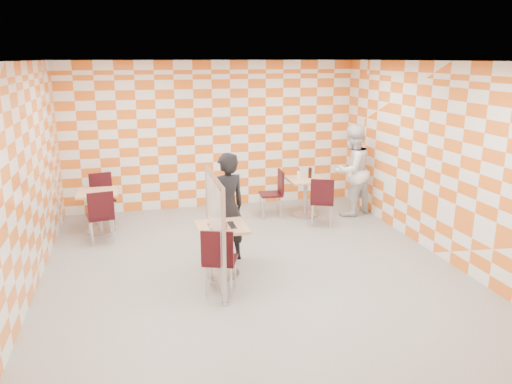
{
  "coord_description": "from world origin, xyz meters",
  "views": [
    {
      "loc": [
        -1.59,
        -6.61,
        3.04
      ],
      "look_at": [
        0.1,
        0.2,
        1.15
      ],
      "focal_mm": 35.0,
      "sensor_mm": 36.0,
      "label": 1
    }
  ],
  "objects_px": {
    "partition": "(215,230)",
    "sport_bottle": "(299,174)",
    "chair_empty_near": "(101,213)",
    "soda_bottle": "(310,173)",
    "main_table": "(222,242)",
    "man_dark": "(227,208)",
    "chair_main_front": "(219,256)",
    "second_table": "(306,191)",
    "chair_second_side": "(275,189)",
    "man_white": "(352,171)",
    "chair_empty_far": "(102,193)",
    "empty_table": "(99,205)",
    "chair_second_front": "(322,198)"
  },
  "relations": [
    {
      "from": "man_dark",
      "to": "man_white",
      "type": "xyz_separation_m",
      "value": [
        2.83,
        1.74,
        0.05
      ]
    },
    {
      "from": "chair_second_front",
      "to": "chair_empty_far",
      "type": "bearing_deg",
      "value": 161.46
    },
    {
      "from": "soda_bottle",
      "to": "chair_second_side",
      "type": "bearing_deg",
      "value": 176.16
    },
    {
      "from": "soda_bottle",
      "to": "chair_empty_near",
      "type": "bearing_deg",
      "value": -169.63
    },
    {
      "from": "chair_second_side",
      "to": "chair_empty_far",
      "type": "relative_size",
      "value": 1.0
    },
    {
      "from": "second_table",
      "to": "soda_bottle",
      "type": "relative_size",
      "value": 3.26
    },
    {
      "from": "chair_empty_far",
      "to": "sport_bottle",
      "type": "height_order",
      "value": "sport_bottle"
    },
    {
      "from": "second_table",
      "to": "chair_main_front",
      "type": "xyz_separation_m",
      "value": [
        -2.25,
        -3.0,
        0.04
      ]
    },
    {
      "from": "sport_bottle",
      "to": "chair_empty_far",
      "type": "bearing_deg",
      "value": 171.34
    },
    {
      "from": "man_dark",
      "to": "soda_bottle",
      "type": "relative_size",
      "value": 7.38
    },
    {
      "from": "chair_second_front",
      "to": "second_table",
      "type": "bearing_deg",
      "value": 95.89
    },
    {
      "from": "chair_main_front",
      "to": "sport_bottle",
      "type": "bearing_deg",
      "value": 55.26
    },
    {
      "from": "chair_empty_near",
      "to": "partition",
      "type": "relative_size",
      "value": 0.6
    },
    {
      "from": "chair_main_front",
      "to": "chair_empty_far",
      "type": "relative_size",
      "value": 1.0
    },
    {
      "from": "chair_empty_near",
      "to": "man_dark",
      "type": "distance_m",
      "value": 2.29
    },
    {
      "from": "partition",
      "to": "man_dark",
      "type": "height_order",
      "value": "man_dark"
    },
    {
      "from": "empty_table",
      "to": "second_table",
      "type": "bearing_deg",
      "value": 0.41
    },
    {
      "from": "chair_empty_near",
      "to": "man_dark",
      "type": "relative_size",
      "value": 0.54
    },
    {
      "from": "chair_empty_near",
      "to": "chair_second_side",
      "type": "bearing_deg",
      "value": 13.29
    },
    {
      "from": "sport_bottle",
      "to": "chair_second_front",
      "type": "bearing_deg",
      "value": -74.46
    },
    {
      "from": "chair_empty_near",
      "to": "man_white",
      "type": "height_order",
      "value": "man_white"
    },
    {
      "from": "chair_main_front",
      "to": "partition",
      "type": "xyz_separation_m",
      "value": [
        0.01,
        0.33,
        0.25
      ]
    },
    {
      "from": "main_table",
      "to": "partition",
      "type": "xyz_separation_m",
      "value": [
        -0.14,
        -0.28,
        0.28
      ]
    },
    {
      "from": "empty_table",
      "to": "man_dark",
      "type": "height_order",
      "value": "man_dark"
    },
    {
      "from": "second_table",
      "to": "chair_second_side",
      "type": "height_order",
      "value": "chair_second_side"
    },
    {
      "from": "empty_table",
      "to": "chair_second_side",
      "type": "relative_size",
      "value": 0.81
    },
    {
      "from": "soda_bottle",
      "to": "main_table",
      "type": "bearing_deg",
      "value": -131.93
    },
    {
      "from": "sport_bottle",
      "to": "main_table",
      "type": "bearing_deg",
      "value": -128.81
    },
    {
      "from": "main_table",
      "to": "chair_empty_near",
      "type": "height_order",
      "value": "chair_empty_near"
    },
    {
      "from": "chair_main_front",
      "to": "soda_bottle",
      "type": "relative_size",
      "value": 4.02
    },
    {
      "from": "chair_empty_far",
      "to": "partition",
      "type": "xyz_separation_m",
      "value": [
        1.64,
        -3.29,
        0.25
      ]
    },
    {
      "from": "chair_main_front",
      "to": "man_dark",
      "type": "distance_m",
      "value": 1.21
    },
    {
      "from": "chair_second_front",
      "to": "chair_second_side",
      "type": "bearing_deg",
      "value": 129.0
    },
    {
      "from": "chair_main_front",
      "to": "soda_bottle",
      "type": "bearing_deg",
      "value": 52.44
    },
    {
      "from": "man_white",
      "to": "soda_bottle",
      "type": "distance_m",
      "value": 0.83
    },
    {
      "from": "partition",
      "to": "soda_bottle",
      "type": "height_order",
      "value": "partition"
    },
    {
      "from": "empty_table",
      "to": "main_table",
      "type": "bearing_deg",
      "value": -52.6
    },
    {
      "from": "second_table",
      "to": "chair_second_front",
      "type": "height_order",
      "value": "chair_second_front"
    },
    {
      "from": "second_table",
      "to": "sport_bottle",
      "type": "relative_size",
      "value": 3.75
    },
    {
      "from": "second_table",
      "to": "man_dark",
      "type": "relative_size",
      "value": 0.44
    },
    {
      "from": "second_table",
      "to": "chair_empty_near",
      "type": "relative_size",
      "value": 0.81
    },
    {
      "from": "main_table",
      "to": "man_dark",
      "type": "distance_m",
      "value": 0.64
    },
    {
      "from": "second_table",
      "to": "chair_empty_far",
      "type": "bearing_deg",
      "value": 170.97
    },
    {
      "from": "chair_second_side",
      "to": "sport_bottle",
      "type": "xyz_separation_m",
      "value": [
        0.45,
        -0.06,
        0.29
      ]
    },
    {
      "from": "empty_table",
      "to": "chair_empty_near",
      "type": "relative_size",
      "value": 0.81
    },
    {
      "from": "chair_empty_near",
      "to": "soda_bottle",
      "type": "xyz_separation_m",
      "value": [
        3.94,
        0.72,
        0.31
      ]
    },
    {
      "from": "chair_empty_near",
      "to": "soda_bottle",
      "type": "relative_size",
      "value": 4.02
    },
    {
      "from": "partition",
      "to": "sport_bottle",
      "type": "bearing_deg",
      "value": 52.32
    },
    {
      "from": "chair_second_side",
      "to": "man_white",
      "type": "relative_size",
      "value": 0.52
    },
    {
      "from": "chair_empty_far",
      "to": "man_dark",
      "type": "xyz_separation_m",
      "value": [
        1.95,
        -2.49,
        0.3
      ]
    }
  ]
}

